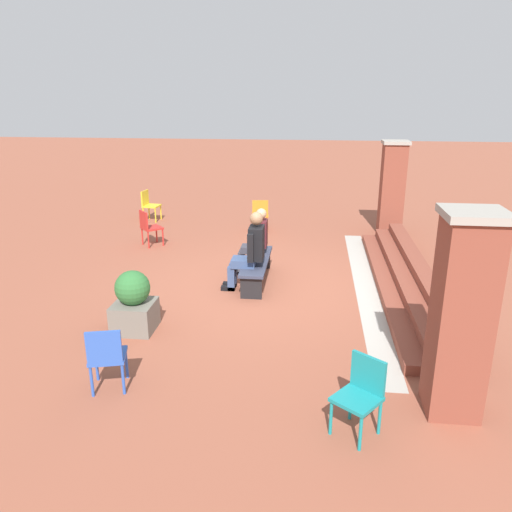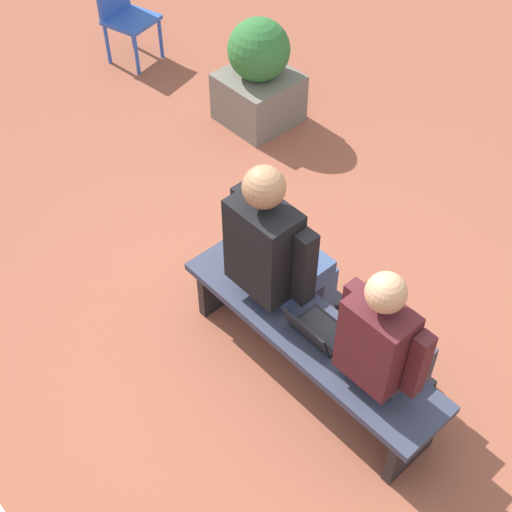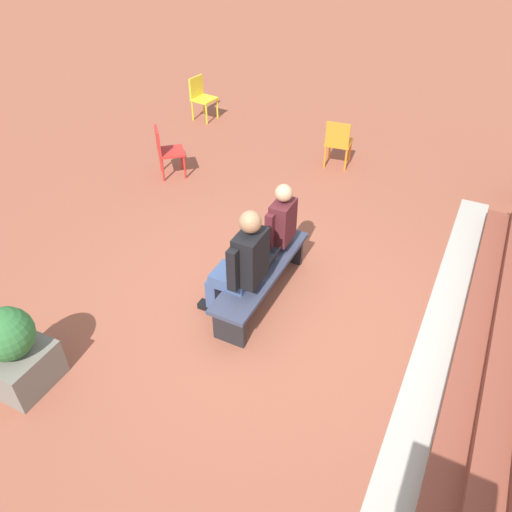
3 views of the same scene
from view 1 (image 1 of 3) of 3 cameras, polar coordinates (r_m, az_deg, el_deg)
ground_plane at (r=9.23m, az=0.67°, el=-3.54°), size 60.00×60.00×0.00m
concrete_strip at (r=9.46m, az=12.40°, el=-3.41°), size 6.90×0.40×0.01m
brick_steps at (r=9.51m, az=16.97°, el=-2.58°), size 6.10×0.90×0.45m
brick_pillar_left_of_steps at (r=12.96m, az=15.30°, el=7.56°), size 0.64×0.64×2.31m
brick_pillar_right_of_steps at (r=5.76m, az=22.42°, el=-6.29°), size 0.64×0.64×2.31m
bench at (r=9.34m, az=0.05°, el=-0.96°), size 1.80×0.44×0.45m
person_student at (r=9.68m, az=-0.02°, el=1.94°), size 0.53×0.67×1.32m
person_adult at (r=8.87m, az=-0.69°, el=0.75°), size 0.60×0.76×1.44m
laptop at (r=9.34m, az=0.16°, el=-0.01°), size 0.32×0.29×0.21m
plastic_chair_by_pillar at (r=12.78m, az=0.48°, el=4.91°), size 0.47×0.47×0.84m
plastic_chair_far_left at (r=11.82m, az=-12.17°, el=3.39°), size 0.59×0.59×0.84m
plastic_chair_near_bench_right at (r=14.23m, az=-12.13°, el=5.88°), size 0.47×0.47×0.84m
plastic_chair_mid_courtyard at (r=5.45m, az=11.93°, el=-14.87°), size 0.59×0.59×0.84m
plastic_chair_foreground at (r=6.24m, az=-16.71°, el=-10.76°), size 0.51×0.51×0.84m
planter at (r=7.67m, az=-13.80°, el=-5.25°), size 0.60×0.60×0.94m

